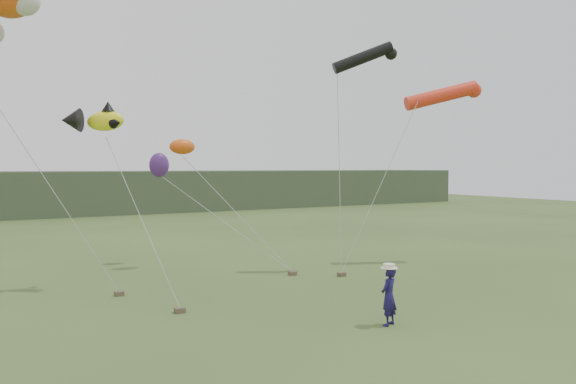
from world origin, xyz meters
The scene contains 7 objects.
ground centered at (0.00, 0.00, 0.00)m, with size 120.00×120.00×0.00m, color #385123.
headland centered at (-3.11, 44.69, 1.92)m, with size 90.00×13.00×4.00m.
festival_attendant centered at (1.33, -0.47, 0.83)m, with size 0.60×0.40×1.65m, color #191349.
sandbag_anchors centered at (-2.03, 5.57, 0.08)m, with size 14.23×3.56×0.15m.
fish_kite centered at (-4.74, 8.82, 6.16)m, with size 2.42×1.59×1.16m.
tube_kites centered at (9.50, 6.74, 8.28)m, with size 7.69×2.00×2.83m.
misc_kites centered at (-0.76, 12.24, 4.89)m, with size 1.59×2.25×1.72m.
Camera 1 is at (-8.98, -12.47, 4.46)m, focal length 35.00 mm.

